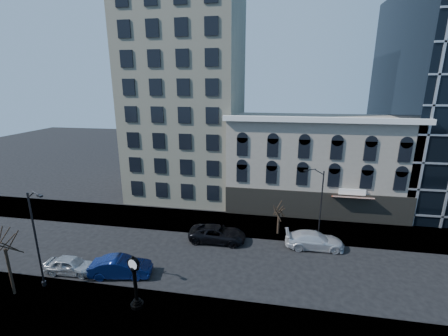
% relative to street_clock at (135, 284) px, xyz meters
% --- Properties ---
extents(ground, '(160.00, 160.00, 0.00)m').
position_rel_street_clock_xyz_m(ground, '(2.61, 6.92, -2.02)').
color(ground, black).
rests_on(ground, ground).
extents(sidewalk_far, '(160.00, 6.00, 0.12)m').
position_rel_street_clock_xyz_m(sidewalk_far, '(2.61, 14.92, -1.96)').
color(sidewalk_far, gray).
rests_on(sidewalk_far, ground).
extents(sidewalk_near, '(160.00, 6.00, 0.12)m').
position_rel_street_clock_xyz_m(sidewalk_near, '(2.61, -1.08, -1.96)').
color(sidewalk_near, gray).
rests_on(sidewalk_near, ground).
extents(cream_tower, '(15.90, 15.40, 42.50)m').
position_rel_street_clock_xyz_m(cream_tower, '(-3.51, 25.80, 17.30)').
color(cream_tower, beige).
rests_on(cream_tower, ground).
extents(victorian_row, '(22.60, 11.19, 12.50)m').
position_rel_street_clock_xyz_m(victorian_row, '(14.61, 22.81, 3.97)').
color(victorian_row, gray).
rests_on(victorian_row, ground).
extents(street_clock, '(0.96, 0.96, 4.21)m').
position_rel_street_clock_xyz_m(street_clock, '(0.00, 0.00, 0.00)').
color(street_clock, black).
rests_on(street_clock, sidewalk_near).
extents(street_lamp_near, '(2.08, 1.08, 8.54)m').
position_rel_street_clock_xyz_m(street_lamp_near, '(-7.98, 0.67, 4.54)').
color(street_lamp_near, black).
rests_on(street_lamp_near, sidewalk_near).
extents(street_lamp_far, '(1.97, 0.76, 7.80)m').
position_rel_street_clock_xyz_m(street_lamp_far, '(13.98, 13.16, 3.98)').
color(street_lamp_far, black).
rests_on(street_lamp_far, sidewalk_far).
extents(bare_tree_near, '(3.70, 3.70, 6.36)m').
position_rel_street_clock_xyz_m(bare_tree_near, '(-10.12, -0.38, 2.90)').
color(bare_tree_near, '#312418').
rests_on(bare_tree_near, sidewalk_near).
extents(bare_tree_far, '(2.31, 2.31, 3.97)m').
position_rel_street_clock_xyz_m(bare_tree_far, '(10.23, 13.30, 1.08)').
color(bare_tree_far, '#312418').
rests_on(bare_tree_far, sidewalk_far).
extents(car_near_a, '(4.48, 1.98, 1.50)m').
position_rel_street_clock_xyz_m(car_near_a, '(-7.60, 3.03, -1.27)').
color(car_near_a, '#A5A8AD').
rests_on(car_near_a, ground).
extents(car_near_b, '(5.41, 2.70, 1.70)m').
position_rel_street_clock_xyz_m(car_near_b, '(-3.08, 3.39, -1.17)').
color(car_near_b, '#0C194C').
rests_on(car_near_b, ground).
extents(car_far_a, '(6.01, 2.82, 1.66)m').
position_rel_street_clock_xyz_m(car_far_a, '(3.95, 10.71, -1.19)').
color(car_far_a, black).
rests_on(car_far_a, ground).
extents(car_far_b, '(5.89, 2.63, 1.68)m').
position_rel_street_clock_xyz_m(car_far_b, '(13.85, 11.07, -1.18)').
color(car_far_b, silver).
rests_on(car_far_b, ground).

